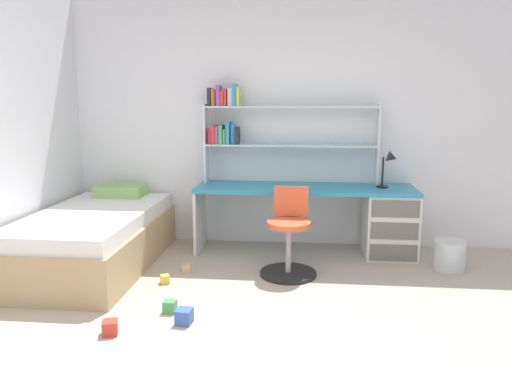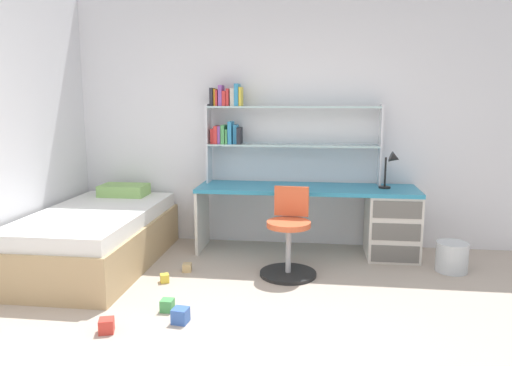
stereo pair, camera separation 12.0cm
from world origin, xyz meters
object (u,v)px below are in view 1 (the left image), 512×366
toy_block_natural_0 (187,268)px  toy_block_blue_4 (184,316)px  bookshelf_hutch (261,125)px  bed_platform (95,239)px  waste_bin (449,255)px  swivel_chair (289,241)px  toy_block_red_1 (110,328)px  toy_block_green_2 (170,306)px  desk (363,216)px  desk_lamp (390,163)px  toy_block_yellow_3 (165,279)px

toy_block_natural_0 → toy_block_blue_4: toy_block_blue_4 is taller
bookshelf_hutch → toy_block_natural_0: 1.69m
bed_platform → waste_bin: bearing=4.2°
swivel_chair → toy_block_natural_0: size_ratio=10.11×
swivel_chair → toy_block_red_1: (-1.18, -1.29, -0.27)m
toy_block_natural_0 → toy_block_green_2: 0.85m
waste_bin → toy_block_blue_4: bearing=-148.8°
toy_block_red_1 → toy_block_green_2: bearing=50.8°
desk → waste_bin: bearing=-27.6°
desk → swivel_chair: (-0.75, -0.67, -0.09)m
desk_lamp → waste_bin: size_ratio=1.31×
toy_block_natural_0 → toy_block_yellow_3: size_ratio=1.06×
desk → toy_block_blue_4: 2.31m
desk → waste_bin: (0.77, -0.40, -0.27)m
bookshelf_hutch → swivel_chair: bookshelf_hutch is taller
toy_block_natural_0 → toy_block_yellow_3: (-0.13, -0.29, -0.00)m
bed_platform → toy_block_green_2: size_ratio=20.82×
toy_block_red_1 → toy_block_green_2: size_ratio=1.07×
desk_lamp → toy_block_red_1: desk_lamp is taller
bookshelf_hutch → desk_lamp: size_ratio=4.79×
desk_lamp → toy_block_green_2: desk_lamp is taller
toy_block_yellow_3 → toy_block_blue_4: toy_block_blue_4 is taller
desk_lamp → toy_block_yellow_3: 2.48m
bookshelf_hutch → toy_block_yellow_3: bearing=-121.7°
toy_block_natural_0 → toy_block_blue_4: size_ratio=0.72×
bookshelf_hutch → toy_block_red_1: bearing=-111.6°
desk_lamp → bed_platform: (-2.85, -0.65, -0.68)m
swivel_chair → waste_bin: 1.55m
toy_block_green_2 → toy_block_yellow_3: 0.60m
desk_lamp → bed_platform: desk_lamp is taller
swivel_chair → toy_block_blue_4: bearing=-123.5°
desk_lamp → swivel_chair: desk_lamp is taller
bed_platform → toy_block_blue_4: (1.15, -1.10, -0.22)m
toy_block_yellow_3 → toy_block_natural_0: bearing=66.3°
bookshelf_hutch → swivel_chair: size_ratio=2.30×
bed_platform → waste_bin: bed_platform is taller
bookshelf_hutch → waste_bin: 2.28m
bed_platform → toy_block_blue_4: 1.61m
bed_platform → toy_block_natural_0: bearing=-4.9°
waste_bin → toy_block_green_2: bearing=-153.8°
bed_platform → toy_block_natural_0: size_ratio=24.45×
desk → swivel_chair: bearing=-138.3°
toy_block_green_2 → bookshelf_hutch: bearing=73.1°
bookshelf_hutch → desk_lamp: bookshelf_hutch is taller
desk_lamp → toy_block_yellow_3: size_ratio=5.15×
desk → waste_bin: size_ratio=7.70×
toy_block_red_1 → toy_block_yellow_3: bearing=83.4°
swivel_chair → toy_block_green_2: size_ratio=8.61×
bookshelf_hutch → bed_platform: 2.03m
bed_platform → toy_block_yellow_3: size_ratio=25.99×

